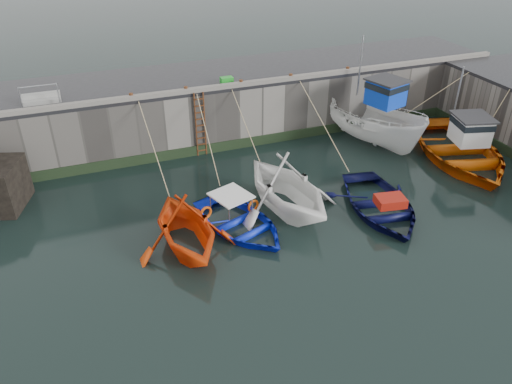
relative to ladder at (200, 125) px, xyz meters
name	(u,v)px	position (x,y,z in m)	size (l,w,h in m)	color
ground	(335,266)	(2.00, -9.91, -1.59)	(120.00, 120.00, 0.00)	black
quay_back	(224,103)	(2.00, 2.59, -0.09)	(30.00, 5.00, 3.00)	slate
road_back	(223,74)	(2.00, 2.59, 1.49)	(30.00, 5.00, 0.16)	black
kerb_back	(238,85)	(2.00, 0.24, 1.67)	(30.00, 0.30, 0.20)	slate
algae_back	(240,144)	(2.00, 0.05, -1.34)	(30.00, 0.08, 0.50)	black
ladder	(200,125)	(0.00, 0.00, 0.00)	(0.51, 0.08, 3.20)	#3F1E0F
boat_near_white	(187,247)	(-2.52, -7.01, -1.59)	(3.88, 4.50, 2.37)	#E7410C
boat_near_white_rope	(161,185)	(-2.52, -2.21, -1.59)	(0.04, 5.28, 3.10)	tan
boat_near_blue	(240,228)	(-0.32, -6.55, -1.59)	(3.27, 4.57, 0.95)	#0E26D5
boat_near_blue_rope	(207,174)	(-0.32, -1.98, -1.59)	(0.04, 4.88, 3.10)	tan
boat_near_blacktrim	(286,209)	(1.88, -5.96, -1.59)	(4.46, 5.16, 2.72)	white
boat_near_blacktrim_rope	(250,163)	(1.88, -1.69, -1.59)	(0.04, 4.40, 3.10)	tan
boat_near_navy	(379,210)	(5.39, -7.40, -1.59)	(3.65, 5.11, 1.06)	#090B39
boat_near_navy_rope	(322,158)	(5.39, -2.41, -1.59)	(0.04, 5.62, 3.10)	tan
boat_far_white	(373,122)	(8.64, -1.55, -0.53)	(4.19, 6.92, 5.51)	white
boat_far_orange	(459,150)	(11.49, -4.80, -1.10)	(6.92, 8.40, 4.51)	#DF5C0B
fish_crate	(227,80)	(1.65, 0.87, 1.72)	(0.60, 0.38, 0.31)	green
railing	(41,98)	(-6.75, 1.33, 1.77)	(1.60, 1.05, 1.00)	#A5A8AD
bollard_a	(131,96)	(-3.00, 0.34, 1.71)	(0.18, 0.18, 0.28)	#3F1E0F
bollard_b	(186,89)	(-0.50, 0.34, 1.71)	(0.18, 0.18, 0.28)	#3F1E0F
bollard_c	(241,83)	(2.20, 0.34, 1.71)	(0.18, 0.18, 0.28)	#3F1E0F
bollard_d	(291,77)	(4.80, 0.34, 1.71)	(0.18, 0.18, 0.28)	#3F1E0F
bollard_e	(348,70)	(8.00, 0.34, 1.71)	(0.18, 0.18, 0.28)	#3F1E0F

